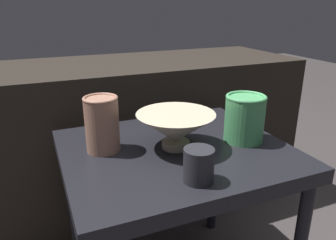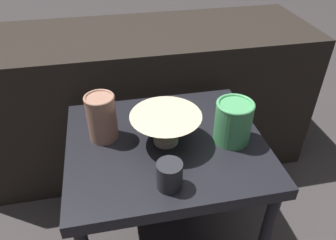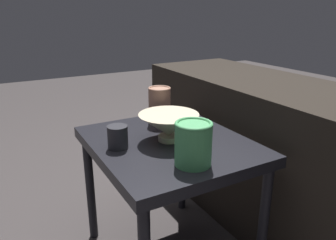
% 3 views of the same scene
% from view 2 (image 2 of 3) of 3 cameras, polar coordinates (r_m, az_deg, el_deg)
% --- Properties ---
extents(ground_plane, '(8.00, 8.00, 0.00)m').
position_cam_2_polar(ground_plane, '(1.42, -0.29, -20.00)').
color(ground_plane, '#383333').
extents(table, '(0.62, 0.53, 0.52)m').
position_cam_2_polar(table, '(1.07, -0.36, -6.24)').
color(table, black).
rests_on(table, ground_plane).
extents(couch_backdrop, '(1.52, 0.50, 0.66)m').
position_cam_2_polar(couch_backdrop, '(1.60, -4.27, 3.85)').
color(couch_backdrop, black).
rests_on(couch_backdrop, ground_plane).
extents(bowl, '(0.22, 0.22, 0.10)m').
position_cam_2_polar(bowl, '(1.00, -0.22, -1.25)').
color(bowl, '#C1B293').
rests_on(bowl, table).
extents(vase_textured_left, '(0.09, 0.09, 0.15)m').
position_cam_2_polar(vase_textured_left, '(1.03, -11.48, 0.55)').
color(vase_textured_left, '#996B56').
rests_on(vase_textured_left, table).
extents(vase_colorful_right, '(0.12, 0.12, 0.14)m').
position_cam_2_polar(vase_colorful_right, '(1.02, 11.31, -0.18)').
color(vase_colorful_right, '#47995B').
rests_on(vase_colorful_right, table).
extents(cup, '(0.07, 0.07, 0.08)m').
position_cam_2_polar(cup, '(0.87, 0.27, -9.60)').
color(cup, '#232328').
rests_on(cup, table).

